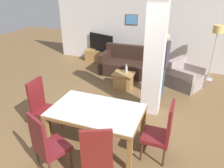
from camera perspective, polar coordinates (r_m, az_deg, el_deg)
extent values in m
plane|color=brown|center=(4.42, -3.86, -14.59)|extent=(18.00, 18.00, 0.00)
cube|color=silver|center=(7.88, 10.03, 14.21)|extent=(7.20, 0.06, 2.70)
cube|color=brown|center=(7.95, 5.14, 16.42)|extent=(0.44, 0.02, 0.36)
cube|color=#4C8CCC|center=(7.94, 5.12, 16.41)|extent=(0.40, 0.01, 0.32)
cube|color=silver|center=(4.82, 11.01, 6.98)|extent=(0.41, 0.33, 2.70)
cube|color=olive|center=(3.66, -7.40, -10.98)|extent=(1.67, 0.06, 0.06)
cube|color=olive|center=(4.40, -1.47, -3.92)|extent=(1.67, 0.06, 0.06)
cube|color=olive|center=(4.37, -13.81, -4.92)|extent=(0.06, 0.92, 0.06)
cube|color=olive|center=(3.80, 7.13, -9.43)|extent=(0.06, 0.92, 0.06)
cube|color=silver|center=(4.00, -4.16, -6.70)|extent=(1.65, 1.02, 0.01)
cube|color=olive|center=(4.25, -16.63, -12.08)|extent=(0.08, 0.08, 0.65)
cube|color=olive|center=(3.67, 4.58, -17.94)|extent=(0.08, 0.08, 0.65)
cube|color=olive|center=(4.88, -10.13, -6.00)|extent=(0.08, 0.08, 0.65)
cube|color=olive|center=(4.38, 8.17, -9.86)|extent=(0.08, 0.08, 0.65)
cube|color=maroon|center=(3.91, 11.33, -13.26)|extent=(0.46, 0.46, 0.07)
cube|color=maroon|center=(3.68, 14.96, -9.55)|extent=(0.05, 0.44, 0.63)
cylinder|color=#482B1C|center=(3.93, 7.66, -17.03)|extent=(0.04, 0.04, 0.39)
cylinder|color=#482B1C|center=(4.22, 8.94, -13.71)|extent=(0.04, 0.04, 0.39)
cylinder|color=#482B1C|center=(3.90, 13.36, -18.09)|extent=(0.04, 0.04, 0.39)
cylinder|color=#482B1C|center=(4.19, 14.17, -14.64)|extent=(0.04, 0.04, 0.39)
cube|color=maroon|center=(4.67, -16.68, -6.83)|extent=(0.46, 0.46, 0.07)
cube|color=maroon|center=(4.62, -19.26, -2.58)|extent=(0.05, 0.44, 0.63)
cylinder|color=#482B1C|center=(4.82, -13.16, -8.56)|extent=(0.04, 0.04, 0.39)
cylinder|color=#482B1C|center=(4.57, -15.78, -10.97)|extent=(0.04, 0.04, 0.39)
cylinder|color=#482B1C|center=(5.02, -16.83, -7.55)|extent=(0.04, 0.04, 0.39)
cylinder|color=#482B1C|center=(4.78, -19.53, -9.78)|extent=(0.04, 0.04, 0.39)
cube|color=maroon|center=(3.47, -3.90, -18.63)|extent=(0.61, 0.61, 0.07)
cube|color=maroon|center=(3.08, -4.06, -16.61)|extent=(0.42, 0.23, 0.63)
cylinder|color=#482B1C|center=(3.78, -6.88, -19.21)|extent=(0.04, 0.04, 0.39)
cylinder|color=#482B1C|center=(3.77, -0.77, -19.04)|extent=(0.04, 0.04, 0.39)
cube|color=maroon|center=(3.74, -15.22, -15.74)|extent=(0.61, 0.61, 0.07)
cube|color=maroon|center=(3.46, -18.83, -12.74)|extent=(0.42, 0.22, 0.63)
cylinder|color=#482B1C|center=(4.09, -13.95, -15.74)|extent=(0.04, 0.04, 0.39)
cylinder|color=#482B1C|center=(3.84, -10.71, -18.57)|extent=(0.04, 0.04, 0.39)
cylinder|color=#482B1C|center=(3.97, -18.77, -18.00)|extent=(0.04, 0.04, 0.39)
cube|color=#322018|center=(7.24, 4.53, 4.10)|extent=(1.85, 0.91, 0.42)
cube|color=#322018|center=(7.43, 5.47, 8.27)|extent=(1.85, 0.18, 0.47)
cube|color=#322018|center=(7.02, 11.21, 4.13)|extent=(0.16, 0.91, 0.68)
cube|color=#322018|center=(7.46, -1.70, 5.89)|extent=(0.16, 0.91, 0.68)
cube|color=gray|center=(6.71, 18.55, 0.93)|extent=(1.13, 1.13, 0.40)
cube|color=gray|center=(6.72, 16.55, 4.85)|extent=(0.53, 0.84, 0.38)
cube|color=gray|center=(6.96, 20.09, 2.52)|extent=(0.83, 0.50, 0.61)
cube|color=gray|center=(6.39, 17.12, 0.91)|extent=(0.83, 0.50, 0.61)
cube|color=#A2783F|center=(6.20, 3.05, 2.65)|extent=(0.59, 0.47, 0.04)
cube|color=#A2783F|center=(6.29, 3.00, 0.73)|extent=(0.51, 0.39, 0.42)
cylinder|color=#B2B7BC|center=(6.20, 3.75, 3.75)|extent=(0.08, 0.08, 0.18)
cylinder|color=#B2B7BC|center=(6.16, 3.78, 4.81)|extent=(0.03, 0.03, 0.06)
cylinder|color=#B7B7BC|center=(6.15, 3.79, 5.15)|extent=(0.04, 0.04, 0.01)
cube|color=#A6793E|center=(8.42, -2.80, 7.28)|extent=(1.22, 0.40, 0.43)
cube|color=black|center=(8.35, -2.84, 8.78)|extent=(0.48, 0.33, 0.03)
cube|color=black|center=(8.26, -2.89, 10.87)|extent=(1.06, 0.39, 0.60)
cylinder|color=#B7B7BC|center=(7.55, 23.81, 1.20)|extent=(0.27, 0.27, 0.02)
cylinder|color=#B7B7BC|center=(7.31, 24.81, 6.44)|extent=(0.04, 0.04, 1.45)
cylinder|color=#E5BC66|center=(7.12, 26.05, 12.77)|extent=(0.30, 0.30, 0.22)
cylinder|color=navy|center=(5.85, 12.45, 0.30)|extent=(0.13, 0.13, 0.82)
cylinder|color=navy|center=(6.00, 12.85, 0.92)|extent=(0.13, 0.13, 0.82)
cube|color=#38303E|center=(5.66, 13.37, 7.41)|extent=(0.25, 0.40, 0.65)
sphere|color=tan|center=(5.54, 13.83, 11.70)|extent=(0.22, 0.22, 0.22)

